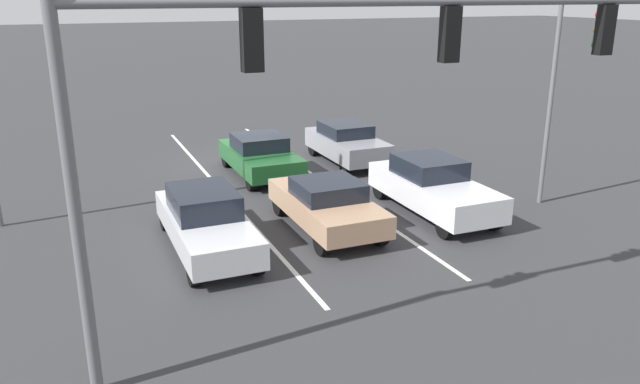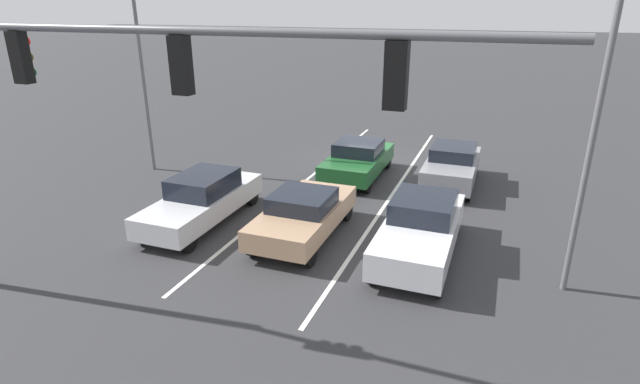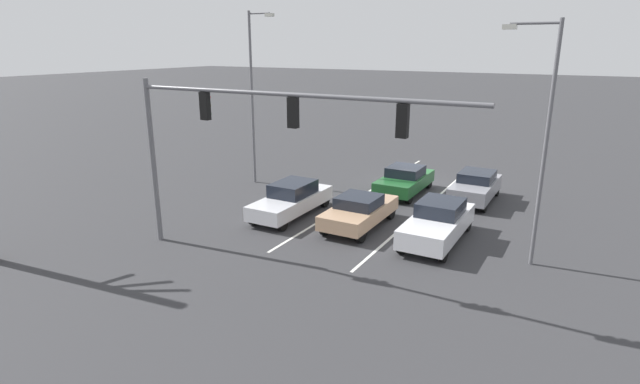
{
  "view_description": "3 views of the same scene",
  "coord_description": "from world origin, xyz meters",
  "px_view_note": "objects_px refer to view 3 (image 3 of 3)",
  "views": [
    {
      "loc": [
        6.26,
        21.97,
        6.15
      ],
      "look_at": [
        0.39,
        8.03,
        1.29
      ],
      "focal_mm": 35.0,
      "sensor_mm": 36.0,
      "label": 1
    },
    {
      "loc": [
        -5.18,
        19.63,
        6.4
      ],
      "look_at": [
        -0.6,
        7.48,
        1.48
      ],
      "focal_mm": 28.0,
      "sensor_mm": 36.0,
      "label": 2
    },
    {
      "loc": [
        -8.39,
        25.7,
        7.46
      ],
      "look_at": [
        1.39,
        8.25,
        1.55
      ],
      "focal_mm": 28.0,
      "sensor_mm": 36.0,
      "label": 3
    }
  ],
  "objects_px": {
    "car_gray_leftlane_second": "(476,186)",
    "car_tan_midlane_front": "(359,211)",
    "car_silver_rightlane_front": "(292,199)",
    "car_darkgreen_midlane_second": "(405,180)",
    "traffic_signal_gantry": "(239,126)",
    "car_white_leftlane_front": "(438,222)",
    "street_lamp_right_shoulder": "(254,90)",
    "street_lamp_left_shoulder": "(542,131)"
  },
  "relations": [
    {
      "from": "car_tan_midlane_front",
      "to": "car_darkgreen_midlane_second",
      "type": "relative_size",
      "value": 1.02
    },
    {
      "from": "car_white_leftlane_front",
      "to": "street_lamp_right_shoulder",
      "type": "xyz_separation_m",
      "value": [
        11.43,
        -3.65,
        4.36
      ]
    },
    {
      "from": "car_silver_rightlane_front",
      "to": "traffic_signal_gantry",
      "type": "xyz_separation_m",
      "value": [
        -1.22,
        5.07,
        4.11
      ]
    },
    {
      "from": "traffic_signal_gantry",
      "to": "street_lamp_right_shoulder",
      "type": "height_order",
      "value": "street_lamp_right_shoulder"
    },
    {
      "from": "car_gray_leftlane_second",
      "to": "street_lamp_left_shoulder",
      "type": "height_order",
      "value": "street_lamp_left_shoulder"
    },
    {
      "from": "car_silver_rightlane_front",
      "to": "street_lamp_right_shoulder",
      "type": "relative_size",
      "value": 0.52
    },
    {
      "from": "car_silver_rightlane_front",
      "to": "car_gray_leftlane_second",
      "type": "distance_m",
      "value": 9.21
    },
    {
      "from": "car_silver_rightlane_front",
      "to": "street_lamp_right_shoulder",
      "type": "height_order",
      "value": "street_lamp_right_shoulder"
    },
    {
      "from": "car_tan_midlane_front",
      "to": "car_white_leftlane_front",
      "type": "height_order",
      "value": "car_white_leftlane_front"
    },
    {
      "from": "car_darkgreen_midlane_second",
      "to": "street_lamp_right_shoulder",
      "type": "bearing_deg",
      "value": 14.15
    },
    {
      "from": "street_lamp_right_shoulder",
      "to": "street_lamp_left_shoulder",
      "type": "xyz_separation_m",
      "value": [
        -14.79,
        4.17,
        -0.42
      ]
    },
    {
      "from": "car_tan_midlane_front",
      "to": "street_lamp_right_shoulder",
      "type": "height_order",
      "value": "street_lamp_right_shoulder"
    },
    {
      "from": "car_white_leftlane_front",
      "to": "traffic_signal_gantry",
      "type": "distance_m",
      "value": 8.6
    },
    {
      "from": "car_gray_leftlane_second",
      "to": "car_darkgreen_midlane_second",
      "type": "bearing_deg",
      "value": 6.33
    },
    {
      "from": "car_white_leftlane_front",
      "to": "street_lamp_right_shoulder",
      "type": "bearing_deg",
      "value": -17.71
    },
    {
      "from": "car_white_leftlane_front",
      "to": "car_darkgreen_midlane_second",
      "type": "bearing_deg",
      "value": -58.8
    },
    {
      "from": "car_silver_rightlane_front",
      "to": "car_gray_leftlane_second",
      "type": "relative_size",
      "value": 1.16
    },
    {
      "from": "car_silver_rightlane_front",
      "to": "street_lamp_left_shoulder",
      "type": "bearing_deg",
      "value": 178.0
    },
    {
      "from": "car_tan_midlane_front",
      "to": "street_lamp_right_shoulder",
      "type": "xyz_separation_m",
      "value": [
        8.06,
        -3.7,
        4.43
      ]
    },
    {
      "from": "car_white_leftlane_front",
      "to": "street_lamp_left_shoulder",
      "type": "height_order",
      "value": "street_lamp_left_shoulder"
    },
    {
      "from": "car_silver_rightlane_front",
      "to": "car_white_leftlane_front",
      "type": "bearing_deg",
      "value": -178.56
    },
    {
      "from": "car_silver_rightlane_front",
      "to": "street_lamp_right_shoulder",
      "type": "bearing_deg",
      "value": -38.85
    },
    {
      "from": "car_white_leftlane_front",
      "to": "street_lamp_left_shoulder",
      "type": "bearing_deg",
      "value": 171.23
    },
    {
      "from": "traffic_signal_gantry",
      "to": "car_tan_midlane_front",
      "type": "bearing_deg",
      "value": -112.07
    },
    {
      "from": "car_tan_midlane_front",
      "to": "car_darkgreen_midlane_second",
      "type": "xyz_separation_m",
      "value": [
        0.07,
        -5.71,
        -0.0
      ]
    },
    {
      "from": "car_darkgreen_midlane_second",
      "to": "street_lamp_left_shoulder",
      "type": "xyz_separation_m",
      "value": [
        -6.79,
        6.18,
        4.01
      ]
    },
    {
      "from": "car_white_leftlane_front",
      "to": "traffic_signal_gantry",
      "type": "xyz_separation_m",
      "value": [
        5.47,
        5.24,
        4.07
      ]
    },
    {
      "from": "street_lamp_left_shoulder",
      "to": "street_lamp_right_shoulder",
      "type": "bearing_deg",
      "value": -15.74
    },
    {
      "from": "traffic_signal_gantry",
      "to": "street_lamp_left_shoulder",
      "type": "xyz_separation_m",
      "value": [
        -8.83,
        -4.72,
        -0.13
      ]
    },
    {
      "from": "car_silver_rightlane_front",
      "to": "car_gray_leftlane_second",
      "type": "xyz_separation_m",
      "value": [
        -6.79,
        -6.23,
        0.01
      ]
    },
    {
      "from": "car_darkgreen_midlane_second",
      "to": "traffic_signal_gantry",
      "type": "bearing_deg",
      "value": 79.42
    },
    {
      "from": "car_white_leftlane_front",
      "to": "car_gray_leftlane_second",
      "type": "xyz_separation_m",
      "value": [
        -0.1,
        -6.06,
        -0.03
      ]
    },
    {
      "from": "car_gray_leftlane_second",
      "to": "car_tan_midlane_front",
      "type": "bearing_deg",
      "value": 60.42
    },
    {
      "from": "car_tan_midlane_front",
      "to": "car_silver_rightlane_front",
      "type": "xyz_separation_m",
      "value": [
        3.32,
        0.12,
        0.03
      ]
    },
    {
      "from": "car_white_leftlane_front",
      "to": "car_darkgreen_midlane_second",
      "type": "distance_m",
      "value": 6.62
    },
    {
      "from": "car_gray_leftlane_second",
      "to": "street_lamp_right_shoulder",
      "type": "height_order",
      "value": "street_lamp_right_shoulder"
    },
    {
      "from": "traffic_signal_gantry",
      "to": "street_lamp_right_shoulder",
      "type": "relative_size",
      "value": 1.35
    },
    {
      "from": "car_silver_rightlane_front",
      "to": "street_lamp_left_shoulder",
      "type": "relative_size",
      "value": 0.58
    },
    {
      "from": "car_gray_leftlane_second",
      "to": "car_darkgreen_midlane_second",
      "type": "distance_m",
      "value": 3.55
    },
    {
      "from": "car_tan_midlane_front",
      "to": "traffic_signal_gantry",
      "type": "distance_m",
      "value": 6.96
    },
    {
      "from": "car_tan_midlane_front",
      "to": "street_lamp_left_shoulder",
      "type": "height_order",
      "value": "street_lamp_left_shoulder"
    },
    {
      "from": "car_tan_midlane_front",
      "to": "car_silver_rightlane_front",
      "type": "height_order",
      "value": "car_silver_rightlane_front"
    }
  ]
}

